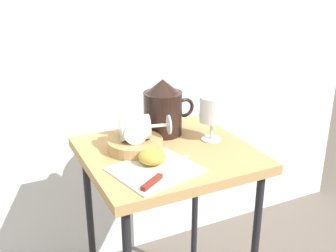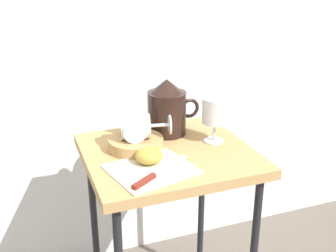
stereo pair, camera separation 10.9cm
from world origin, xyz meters
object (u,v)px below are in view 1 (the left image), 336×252
object	(u,v)px
pitcher	(163,112)
wine_glass_tipped_far	(136,128)
table	(168,173)
wine_glass_tipped_near	(132,128)
wine_glass_upright	(212,112)
basket_tray	(135,145)
knife	(160,176)
apple_half_left	(152,156)

from	to	relation	value
pitcher	wine_glass_tipped_far	size ratio (longest dim) A/B	1.15
table	wine_glass_tipped_far	bearing A→B (deg)	151.62
wine_glass_tipped_near	wine_glass_tipped_far	xyz separation A→B (m)	(0.01, -0.01, 0.00)
table	wine_glass_tipped_far	distance (m)	0.18
pitcher	table	bearing A→B (deg)	-109.14
table	pitcher	world-z (taller)	pitcher
wine_glass_tipped_near	wine_glass_upright	bearing A→B (deg)	-9.49
basket_tray	table	bearing A→B (deg)	-27.73
wine_glass_tipped_near	wine_glass_tipped_far	distance (m)	0.01
wine_glass_tipped_far	knife	distance (m)	0.21
pitcher	knife	world-z (taller)	pitcher
wine_glass_upright	wine_glass_tipped_far	size ratio (longest dim) A/B	0.90
apple_half_left	basket_tray	bearing A→B (deg)	93.08
wine_glass_tipped_near	table	bearing A→B (deg)	-30.53
knife	wine_glass_tipped_far	bearing A→B (deg)	86.07
apple_half_left	knife	xyz separation A→B (m)	(-0.02, -0.09, -0.02)
basket_tray	wine_glass_upright	xyz separation A→B (m)	(0.25, -0.03, 0.08)
table	knife	size ratio (longest dim) A/B	3.43
knife	wine_glass_tipped_near	bearing A→B (deg)	88.71
table	knife	distance (m)	0.20
pitcher	wine_glass_tipped_near	bearing A→B (deg)	-151.38
wine_glass_tipped_far	wine_glass_upright	bearing A→B (deg)	-7.68
wine_glass_tipped_far	apple_half_left	world-z (taller)	wine_glass_tipped_far
pitcher	wine_glass_upright	xyz separation A→B (m)	(0.12, -0.12, 0.02)
basket_tray	apple_half_left	world-z (taller)	apple_half_left
wine_glass_tipped_far	apple_half_left	bearing A→B (deg)	-88.88
wine_glass_upright	wine_glass_tipped_near	distance (m)	0.26
wine_glass_tipped_near	knife	world-z (taller)	wine_glass_tipped_near
table	knife	bearing A→B (deg)	-122.52
wine_glass_upright	knife	world-z (taller)	wine_glass_upright
basket_tray	knife	distance (m)	0.20
basket_tray	apple_half_left	bearing A→B (deg)	-86.92
wine_glass_tipped_far	apple_half_left	xyz separation A→B (m)	(0.00, -0.11, -0.05)
apple_half_left	wine_glass_tipped_near	bearing A→B (deg)	95.24
apple_half_left	wine_glass_tipped_far	bearing A→B (deg)	91.12
table	basket_tray	size ratio (longest dim) A/B	4.15
knife	wine_glass_upright	bearing A→B (deg)	32.65
wine_glass_upright	wine_glass_tipped_far	distance (m)	0.25
basket_tray	wine_glass_upright	distance (m)	0.26
basket_tray	pitcher	xyz separation A→B (m)	(0.13, 0.08, 0.06)
wine_glass_upright	wine_glass_tipped_near	size ratio (longest dim) A/B	0.91
pitcher	knife	bearing A→B (deg)	-116.75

